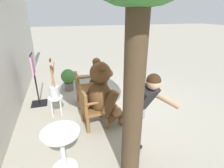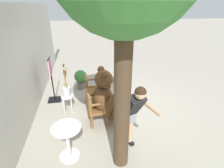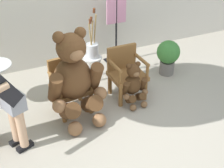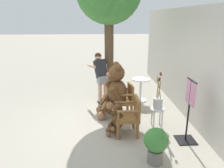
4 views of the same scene
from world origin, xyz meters
name	(u,v)px [view 1 (image 1 of 4)]	position (x,y,z in m)	size (l,w,h in m)	color
ground_plane	(116,109)	(0.00, 0.00, 0.00)	(60.00, 60.00, 0.00)	#A8A091
wooden_chair_left	(91,106)	(-0.50, 0.72, 0.46)	(0.61, 0.57, 0.86)	brown
wooden_chair_right	(84,88)	(0.49, 0.72, 0.46)	(0.57, 0.53, 0.86)	brown
teddy_bear_large	(103,94)	(-0.48, 0.46, 0.71)	(0.87, 0.85, 1.44)	brown
teddy_bear_small	(95,90)	(0.49, 0.43, 0.36)	(0.45, 0.42, 0.74)	#4C3019
person_visitor	(140,107)	(-1.52, 0.11, 0.90)	(0.73, 0.67, 1.51)	black
white_stool	(56,101)	(0.17, 1.44, 0.36)	(0.34, 0.34, 0.46)	silver
brush_bucket	(54,90)	(0.17, 1.44, 0.63)	(0.22, 0.22, 0.91)	silver
round_side_table	(62,147)	(-1.53, 1.35, 0.45)	(0.56, 0.56, 0.72)	silver
potted_plant	(68,78)	(1.55, 1.05, 0.40)	(0.44, 0.44, 0.68)	slate
clothing_display_stand	(35,79)	(0.86, 1.89, 0.72)	(0.44, 0.40, 1.36)	black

